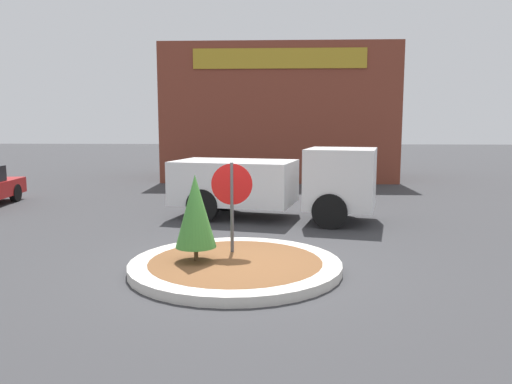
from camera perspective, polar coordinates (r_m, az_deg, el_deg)
ground_plane at (r=9.67m, az=-2.36°, el=-8.91°), size 120.00×120.00×0.00m
traffic_island at (r=9.64m, az=-2.36°, el=-8.40°), size 4.05×4.05×0.18m
stop_sign at (r=10.06m, az=-2.77°, el=-0.14°), size 0.83×0.07×2.01m
island_shrub at (r=9.49m, az=-6.94°, el=-2.18°), size 0.78×0.78×1.66m
utility_truck at (r=14.57m, az=2.28°, el=1.20°), size 6.15×3.36×2.10m
storefront_building at (r=26.18m, az=2.64°, el=8.85°), size 11.23×6.07×6.53m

